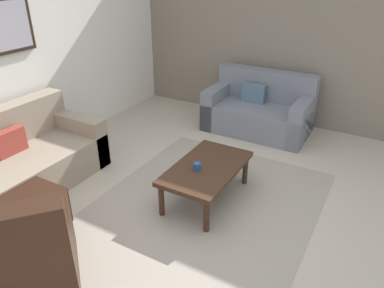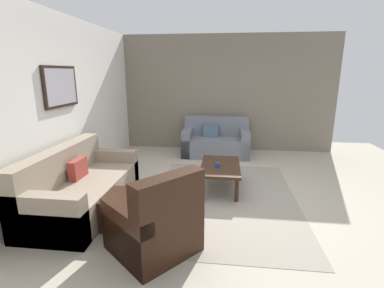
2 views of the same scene
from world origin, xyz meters
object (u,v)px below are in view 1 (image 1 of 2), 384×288
object	(u,v)px
armchair_leather	(20,263)
ottoman	(28,211)
couch_loveseat	(260,111)
coffee_table	(206,170)
couch_main	(9,167)
cup	(197,167)

from	to	relation	value
armchair_leather	ottoman	world-z (taller)	armchair_leather
couch_loveseat	coffee_table	bearing A→B (deg)	-175.89
couch_main	ottoman	world-z (taller)	couch_main
ottoman	cup	world-z (taller)	cup
armchair_leather	couch_loveseat	bearing A→B (deg)	-7.16
couch_main	ottoman	distance (m)	0.83
couch_main	cup	size ratio (longest dim) A/B	25.05
couch_loveseat	ottoman	distance (m)	3.55
couch_main	armchair_leather	bearing A→B (deg)	-123.27
couch_main	couch_loveseat	size ratio (longest dim) A/B	1.32
couch_loveseat	couch_main	bearing A→B (deg)	148.20
ottoman	couch_loveseat	bearing A→B (deg)	-18.36
couch_loveseat	coffee_table	world-z (taller)	couch_loveseat
cup	couch_main	bearing A→B (deg)	112.65
armchair_leather	cup	xyz separation A→B (m)	(1.72, -0.59, 0.14)
armchair_leather	coffee_table	xyz separation A→B (m)	(1.84, -0.64, 0.05)
ottoman	cup	size ratio (longest dim) A/B	6.92
ottoman	cup	bearing A→B (deg)	-45.90
ottoman	coffee_table	world-z (taller)	coffee_table
coffee_table	cup	world-z (taller)	cup
couch_loveseat	ottoman	world-z (taller)	couch_loveseat
coffee_table	ottoman	bearing A→B (deg)	135.81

